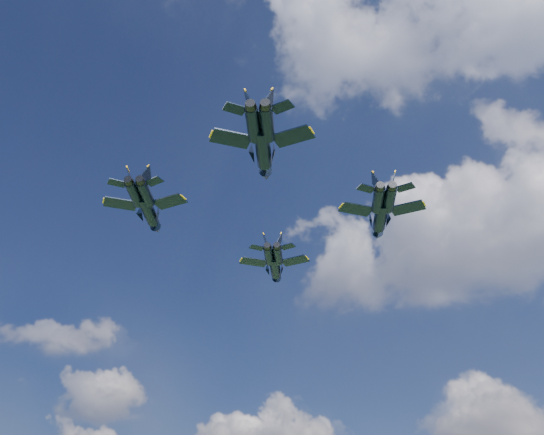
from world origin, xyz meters
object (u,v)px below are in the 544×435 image
(jet_lead, at_px, (275,267))
(jet_slot, at_px, (263,150))
(jet_right, at_px, (380,217))
(jet_left, at_px, (149,211))

(jet_lead, relative_size, jet_slot, 0.89)
(jet_right, bearing_deg, jet_left, -173.47)
(jet_lead, bearing_deg, jet_slot, -89.02)
(jet_slot, bearing_deg, jet_right, 50.50)
(jet_lead, xyz_separation_m, jet_left, (-7.80, -24.06, 0.79))
(jet_lead, xyz_separation_m, jet_slot, (15.30, -29.77, -0.16))
(jet_right, bearing_deg, jet_slot, -130.28)
(jet_right, bearing_deg, jet_lead, 140.11)
(jet_lead, bearing_deg, jet_left, -134.19)
(jet_lead, distance_m, jet_left, 25.31)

